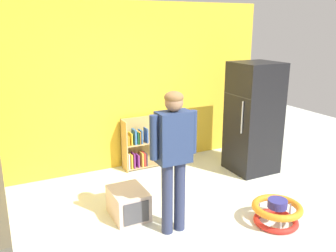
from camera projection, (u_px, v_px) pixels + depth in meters
ground_plane at (191, 233)px, 4.16m from camera, size 12.00×12.00×0.00m
back_wall at (121, 88)px, 5.79m from camera, size 5.20×0.06×2.70m
refrigerator at (253, 118)px, 5.74m from camera, size 0.73×0.68×1.78m
bookshelf at (143, 145)px, 6.02m from camera, size 0.80×0.28×0.85m
standing_person at (174, 150)px, 3.94m from camera, size 0.57×0.22×1.66m
baby_walker at (277, 212)px, 4.32m from camera, size 0.60×0.60×0.32m
pet_carrier at (128, 203)px, 4.48m from camera, size 0.42×0.55×0.36m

